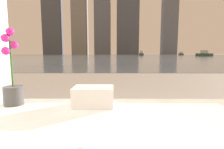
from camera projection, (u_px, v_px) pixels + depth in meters
potted_orchid at (13, 84)px, 1.09m from camera, size 0.12×0.12×0.48m
towel_stack at (93, 96)px, 1.08m from camera, size 0.25×0.17×0.12m
harbor_water at (113, 56)px, 61.84m from camera, size 180.00×110.00×0.01m
harbor_boat_0 at (204, 54)px, 48.46m from camera, size 3.30×4.58×1.64m
harbor_boat_3 at (181, 54)px, 74.40m from camera, size 1.79×4.02×1.46m
harbor_boat_5 at (142, 54)px, 61.51m from camera, size 2.42×4.82×1.73m
skyline_tower_1 at (79, 3)px, 113.58m from camera, size 9.52×10.63×66.59m
skyline_tower_2 at (102, 9)px, 113.90m from camera, size 10.60×7.16×59.19m
skyline_tower_3 at (127, 28)px, 115.23m from camera, size 13.87×12.48×34.93m
skyline_tower_4 at (170, 7)px, 113.37m from camera, size 9.50×6.68×61.35m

